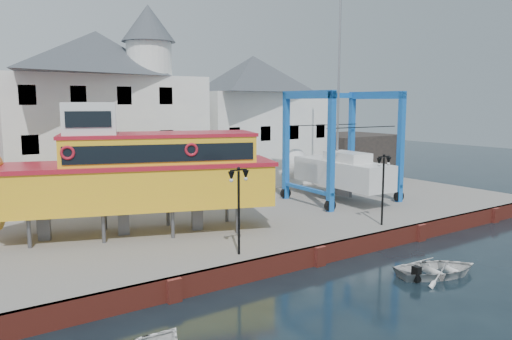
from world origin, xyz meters
TOP-DOWN VIEW (x-y plane):
  - ground at (0.00, 0.00)m, footprint 140.00×140.00m
  - hardstanding at (0.00, 11.00)m, footprint 44.00×22.00m
  - quay_wall at (-0.00, 0.10)m, footprint 44.00×0.47m
  - building_white_main at (-4.87, 18.39)m, footprint 14.00×8.30m
  - building_white_right at (9.00, 19.00)m, footprint 12.00×8.00m
  - shed_dark at (19.00, 17.00)m, footprint 8.00×7.00m
  - lamp_post_left at (-4.00, 1.20)m, footprint 1.12×0.32m
  - lamp_post_right at (6.00, 1.20)m, footprint 1.12×0.32m
  - tour_boat at (-7.20, 7.77)m, footprint 16.83×9.18m
  - travel_lift at (9.39, 8.91)m, footprint 7.50×10.27m
  - motorboat_b at (3.70, -4.30)m, footprint 4.86×4.12m

SIDE VIEW (x-z plane):
  - ground at x=0.00m, z-range 0.00..0.00m
  - motorboat_b at x=3.70m, z-range -0.43..0.43m
  - hardstanding at x=0.00m, z-range 0.00..1.00m
  - quay_wall at x=0.00m, z-range 0.00..1.00m
  - shed_dark at x=19.00m, z-range 1.00..5.00m
  - travel_lift at x=9.39m, z-range -4.10..11.19m
  - lamp_post_left at x=-4.00m, z-range 2.07..6.27m
  - lamp_post_right at x=6.00m, z-range 2.07..6.27m
  - tour_boat at x=-7.20m, z-range 0.80..7.97m
  - building_white_right at x=9.00m, z-range 1.00..12.20m
  - building_white_main at x=-4.87m, z-range 0.34..14.34m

